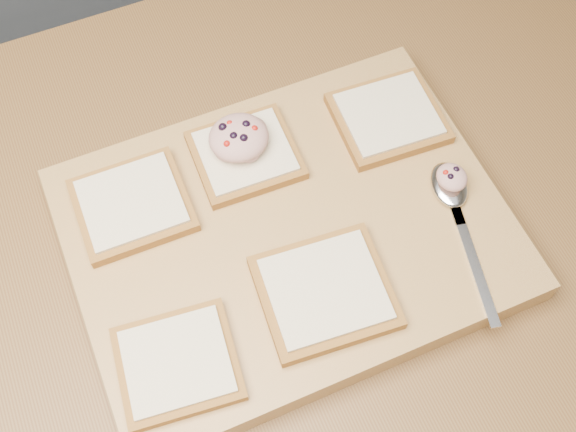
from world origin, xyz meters
name	(u,v)px	position (x,y,z in m)	size (l,w,h in m)	color
island_counter	(199,389)	(0.00, 0.00, 0.45)	(2.00, 0.80, 0.90)	slate
cutting_board	(288,234)	(0.15, -0.01, 0.92)	(0.46, 0.35, 0.04)	#AD884A
bread_far_left	(132,205)	(0.01, 0.07, 0.94)	(0.12, 0.11, 0.02)	#9C6A28
bread_far_center	(245,154)	(0.14, 0.08, 0.94)	(0.12, 0.11, 0.02)	#9C6A28
bread_far_right	(388,117)	(0.31, 0.07, 0.94)	(0.12, 0.11, 0.02)	#9C6A28
bread_near_left	(177,363)	(-0.01, -0.11, 0.94)	(0.12, 0.12, 0.02)	#9C6A28
bread_near_center	(325,292)	(0.16, -0.10, 0.95)	(0.14, 0.13, 0.02)	#9C6A28
tuna_salad_dollop	(239,137)	(0.14, 0.09, 0.97)	(0.07, 0.06, 0.03)	tan
spoon	(453,196)	(0.33, -0.05, 0.94)	(0.07, 0.20, 0.01)	silver
spoon_salad	(452,177)	(0.33, -0.04, 0.96)	(0.03, 0.04, 0.02)	tan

